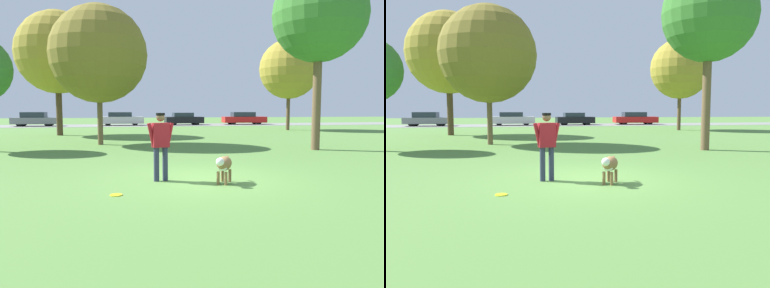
{
  "view_description": "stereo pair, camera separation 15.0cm",
  "coord_description": "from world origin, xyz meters",
  "views": [
    {
      "loc": [
        -1.72,
        -8.86,
        1.73
      ],
      "look_at": [
        -0.18,
        -0.33,
        0.9
      ],
      "focal_mm": 35.0,
      "sensor_mm": 36.0,
      "label": 1
    },
    {
      "loc": [
        -1.57,
        -8.89,
        1.73
      ],
      "look_at": [
        -0.18,
        -0.33,
        0.9
      ],
      "focal_mm": 35.0,
      "sensor_mm": 36.0,
      "label": 2
    }
  ],
  "objects": [
    {
      "name": "tree_near_right",
      "position": [
        6.11,
        5.53,
        5.47
      ],
      "size": [
        3.8,
        3.8,
        7.4
      ],
      "color": "brown",
      "rests_on": "ground_plane"
    },
    {
      "name": "tree_far_right",
      "position": [
        11.06,
        19.09,
        4.78
      ],
      "size": [
        4.65,
        4.65,
        7.12
      ],
      "color": "brown",
      "rests_on": "ground_plane"
    },
    {
      "name": "parked_car_silver",
      "position": [
        -2.08,
        29.46,
        0.66
      ],
      "size": [
        4.43,
        1.83,
        1.33
      ],
      "rotation": [
        0.0,
        0.0,
        0.02
      ],
      "color": "#B7B7BC",
      "rests_on": "ground_plane"
    },
    {
      "name": "far_road_strip",
      "position": [
        0.0,
        29.38,
        0.01
      ],
      "size": [
        120.0,
        6.0,
        0.01
      ],
      "color": "gray",
      "rests_on": "ground_plane"
    },
    {
      "name": "parked_car_red",
      "position": [
        10.85,
        29.67,
        0.65
      ],
      "size": [
        4.63,
        1.94,
        1.32
      ],
      "rotation": [
        0.0,
        0.0,
        -0.04
      ],
      "color": "red",
      "rests_on": "ground_plane"
    },
    {
      "name": "dog",
      "position": [
        0.5,
        -0.64,
        0.44
      ],
      "size": [
        0.61,
        0.91,
        0.65
      ],
      "rotation": [
        0.0,
        0.0,
        4.2
      ],
      "color": "olive",
      "rests_on": "ground_plane"
    },
    {
      "name": "ground_plane",
      "position": [
        0.0,
        0.0,
        0.0
      ],
      "size": [
        120.0,
        120.0,
        0.0
      ],
      "primitive_type": "plane",
      "color": "#56843D"
    },
    {
      "name": "frisbee",
      "position": [
        -1.91,
        -1.39,
        0.01
      ],
      "size": [
        0.25,
        0.25,
        0.02
      ],
      "color": "yellow",
      "rests_on": "ground_plane"
    },
    {
      "name": "tree_mid_center",
      "position": [
        -2.87,
        9.38,
        4.24
      ],
      "size": [
        4.54,
        4.54,
        6.51
      ],
      "color": "brown",
      "rests_on": "ground_plane"
    },
    {
      "name": "parked_car_black",
      "position": [
        4.29,
        29.46,
        0.63
      ],
      "size": [
        3.98,
        1.93,
        1.27
      ],
      "rotation": [
        0.0,
        0.0,
        0.05
      ],
      "color": "black",
      "rests_on": "ground_plane"
    },
    {
      "name": "tree_far_left",
      "position": [
        -5.81,
        16.11,
        5.2
      ],
      "size": [
        5.14,
        5.14,
        7.78
      ],
      "color": "#4C3826",
      "rests_on": "ground_plane"
    },
    {
      "name": "parked_car_grey",
      "position": [
        -10.22,
        29.24,
        0.67
      ],
      "size": [
        4.26,
        1.78,
        1.36
      ],
      "rotation": [
        0.0,
        0.0,
        -0.01
      ],
      "color": "slate",
      "rests_on": "ground_plane"
    },
    {
      "name": "person",
      "position": [
        -0.89,
        -0.06,
        0.95
      ],
      "size": [
        0.66,
        0.29,
        1.62
      ],
      "rotation": [
        0.0,
        0.0,
        0.2
      ],
      "color": "#2D334C",
      "rests_on": "ground_plane"
    }
  ]
}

